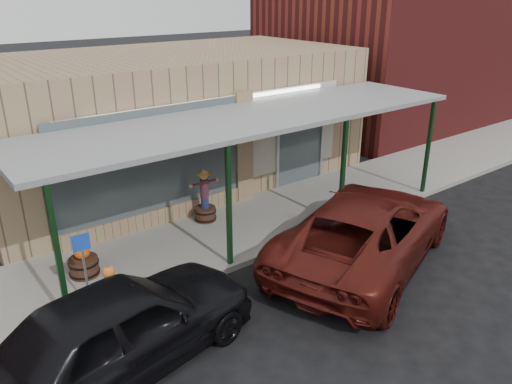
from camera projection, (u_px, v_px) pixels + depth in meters
ground at (352, 283)px, 11.02m from camera, size 120.00×120.00×0.00m
sidewalk at (254, 224)px, 13.65m from camera, size 40.00×3.20×0.15m
storefront at (170, 119)px, 16.25m from camera, size 12.00×6.25×4.20m
awning at (255, 119)px, 12.51m from camera, size 12.00×3.00×3.04m
block_buildings_near at (204, 58)px, 17.50m from camera, size 61.00×8.00×8.00m
barrel_scarecrow at (205, 203)px, 13.50m from camera, size 0.88×0.72×1.48m
barrel_pumpkin at (84, 264)px, 10.97m from camera, size 0.69×0.69×0.75m
handicap_sign at (84, 262)px, 9.54m from camera, size 0.34×0.05×1.63m
parked_sedan at (123, 326)px, 8.33m from camera, size 5.12×2.80×1.65m
car_maroon at (365, 230)px, 11.60m from camera, size 6.64×4.74×1.68m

